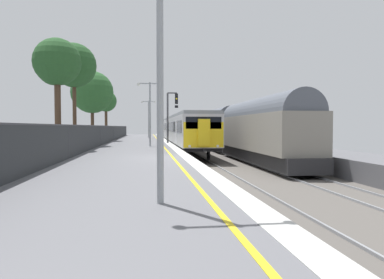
{
  "coord_description": "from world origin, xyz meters",
  "views": [
    {
      "loc": [
        -1.65,
        -17.86,
        1.56
      ],
      "look_at": [
        1.38,
        5.79,
        0.7
      ],
      "focal_mm": 33.11,
      "sensor_mm": 36.0,
      "label": 1
    }
  ],
  "objects_px": {
    "platform_lamp_far": "(149,116)",
    "background_tree_left": "(93,93)",
    "commuter_train_at_platform": "(177,129)",
    "background_tree_centre": "(56,65)",
    "platform_lamp_near": "(160,37)",
    "background_tree_right": "(73,67)",
    "platform_lamp_mid": "(150,108)",
    "freight_train_adjacent_track": "(216,128)",
    "background_tree_back": "(105,102)",
    "signal_gantry": "(171,111)"
  },
  "relations": [
    {
      "from": "freight_train_adjacent_track",
      "to": "platform_lamp_near",
      "type": "xyz_separation_m",
      "value": [
        -7.48,
        -31.79,
        1.93
      ]
    },
    {
      "from": "signal_gantry",
      "to": "background_tree_centre",
      "type": "relative_size",
      "value": 0.66
    },
    {
      "from": "platform_lamp_mid",
      "to": "background_tree_centre",
      "type": "distance_m",
      "value": 7.74
    },
    {
      "from": "commuter_train_at_platform",
      "to": "background_tree_back",
      "type": "distance_m",
      "value": 15.83
    },
    {
      "from": "signal_gantry",
      "to": "platform_lamp_mid",
      "type": "xyz_separation_m",
      "value": [
        -2.01,
        -5.68,
        -0.0
      ]
    },
    {
      "from": "signal_gantry",
      "to": "platform_lamp_mid",
      "type": "distance_m",
      "value": 6.02
    },
    {
      "from": "freight_train_adjacent_track",
      "to": "background_tree_right",
      "type": "xyz_separation_m",
      "value": [
        -13.75,
        -8.51,
        5.11
      ]
    },
    {
      "from": "platform_lamp_near",
      "to": "platform_lamp_far",
      "type": "bearing_deg",
      "value": 90.0
    },
    {
      "from": "commuter_train_at_platform",
      "to": "background_tree_right",
      "type": "distance_m",
      "value": 17.17
    },
    {
      "from": "background_tree_left",
      "to": "background_tree_back",
      "type": "height_order",
      "value": "background_tree_left"
    },
    {
      "from": "platform_lamp_near",
      "to": "background_tree_back",
      "type": "xyz_separation_m",
      "value": [
        -6.52,
        47.98,
        1.98
      ]
    },
    {
      "from": "commuter_train_at_platform",
      "to": "freight_train_adjacent_track",
      "type": "xyz_separation_m",
      "value": [
        4.0,
        -4.61,
        0.16
      ]
    },
    {
      "from": "freight_train_adjacent_track",
      "to": "platform_lamp_near",
      "type": "relative_size",
      "value": 8.08
    },
    {
      "from": "platform_lamp_far",
      "to": "background_tree_back",
      "type": "xyz_separation_m",
      "value": [
        -6.52,
        5.53,
        2.26
      ]
    },
    {
      "from": "platform_lamp_mid",
      "to": "background_tree_left",
      "type": "xyz_separation_m",
      "value": [
        -6.21,
        12.02,
        2.23
      ]
    },
    {
      "from": "freight_train_adjacent_track",
      "to": "background_tree_back",
      "type": "bearing_deg",
      "value": 130.86
    },
    {
      "from": "freight_train_adjacent_track",
      "to": "platform_lamp_mid",
      "type": "xyz_separation_m",
      "value": [
        -7.48,
        -10.56,
        1.61
      ]
    },
    {
      "from": "signal_gantry",
      "to": "platform_lamp_near",
      "type": "distance_m",
      "value": 26.98
    },
    {
      "from": "platform_lamp_mid",
      "to": "background_tree_left",
      "type": "relative_size",
      "value": 0.66
    },
    {
      "from": "signal_gantry",
      "to": "platform_lamp_mid",
      "type": "relative_size",
      "value": 0.96
    },
    {
      "from": "platform_lamp_near",
      "to": "background_tree_left",
      "type": "relative_size",
      "value": 0.74
    },
    {
      "from": "commuter_train_at_platform",
      "to": "background_tree_left",
      "type": "relative_size",
      "value": 5.35
    },
    {
      "from": "platform_lamp_far",
      "to": "platform_lamp_mid",
      "type": "bearing_deg",
      "value": -90.0
    },
    {
      "from": "platform_lamp_far",
      "to": "background_tree_left",
      "type": "xyz_separation_m",
      "value": [
        -6.21,
        -9.2,
        2.19
      ]
    },
    {
      "from": "background_tree_centre",
      "to": "background_tree_back",
      "type": "relative_size",
      "value": 1.04
    },
    {
      "from": "background_tree_left",
      "to": "commuter_train_at_platform",
      "type": "bearing_deg",
      "value": 18.02
    },
    {
      "from": "platform_lamp_mid",
      "to": "background_tree_back",
      "type": "bearing_deg",
      "value": 103.69
    },
    {
      "from": "commuter_train_at_platform",
      "to": "background_tree_right",
      "type": "relative_size",
      "value": 4.87
    },
    {
      "from": "signal_gantry",
      "to": "background_tree_back",
      "type": "bearing_deg",
      "value": 112.03
    },
    {
      "from": "platform_lamp_mid",
      "to": "platform_lamp_far",
      "type": "height_order",
      "value": "platform_lamp_far"
    },
    {
      "from": "signal_gantry",
      "to": "background_tree_back",
      "type": "distance_m",
      "value": 22.85
    },
    {
      "from": "signal_gantry",
      "to": "freight_train_adjacent_track",
      "type": "bearing_deg",
      "value": 41.76
    },
    {
      "from": "commuter_train_at_platform",
      "to": "freight_train_adjacent_track",
      "type": "relative_size",
      "value": 0.9
    },
    {
      "from": "commuter_train_at_platform",
      "to": "background_tree_centre",
      "type": "bearing_deg",
      "value": -117.04
    },
    {
      "from": "platform_lamp_near",
      "to": "platform_lamp_far",
      "type": "distance_m",
      "value": 42.45
    },
    {
      "from": "freight_train_adjacent_track",
      "to": "platform_lamp_near",
      "type": "height_order",
      "value": "platform_lamp_near"
    },
    {
      "from": "platform_lamp_near",
      "to": "background_tree_right",
      "type": "height_order",
      "value": "background_tree_right"
    },
    {
      "from": "signal_gantry",
      "to": "background_tree_left",
      "type": "xyz_separation_m",
      "value": [
        -8.22,
        6.35,
        2.22
      ]
    },
    {
      "from": "commuter_train_at_platform",
      "to": "background_tree_right",
      "type": "height_order",
      "value": "background_tree_right"
    },
    {
      "from": "platform_lamp_mid",
      "to": "background_tree_right",
      "type": "xyz_separation_m",
      "value": [
        -6.26,
        2.05,
        3.5
      ]
    },
    {
      "from": "signal_gantry",
      "to": "platform_lamp_far",
      "type": "xyz_separation_m",
      "value": [
        -2.01,
        15.55,
        0.04
      ]
    },
    {
      "from": "platform_lamp_near",
      "to": "background_tree_right",
      "type": "bearing_deg",
      "value": 105.06
    },
    {
      "from": "background_tree_centre",
      "to": "platform_lamp_near",
      "type": "bearing_deg",
      "value": -70.4
    },
    {
      "from": "commuter_train_at_platform",
      "to": "platform_lamp_far",
      "type": "height_order",
      "value": "platform_lamp_far"
    },
    {
      "from": "background_tree_centre",
      "to": "background_tree_back",
      "type": "distance_m",
      "value": 30.56
    },
    {
      "from": "background_tree_right",
      "to": "signal_gantry",
      "type": "bearing_deg",
      "value": 23.66
    },
    {
      "from": "platform_lamp_far",
      "to": "background_tree_centre",
      "type": "distance_m",
      "value": 25.92
    },
    {
      "from": "signal_gantry",
      "to": "background_tree_right",
      "type": "bearing_deg",
      "value": -156.34
    },
    {
      "from": "freight_train_adjacent_track",
      "to": "platform_lamp_mid",
      "type": "distance_m",
      "value": 13.05
    },
    {
      "from": "background_tree_left",
      "to": "platform_lamp_far",
      "type": "bearing_deg",
      "value": 55.98
    }
  ]
}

